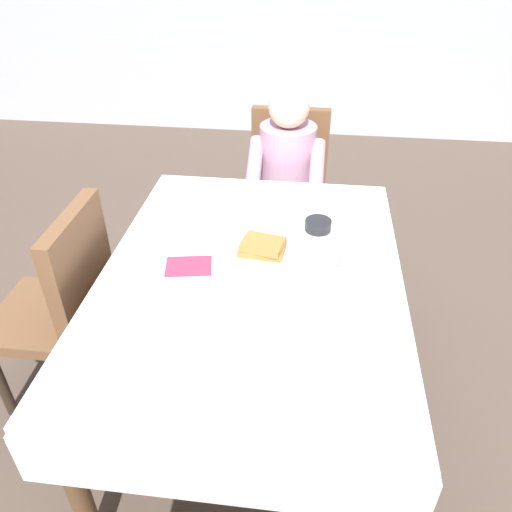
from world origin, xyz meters
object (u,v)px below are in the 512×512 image
Objects in this scene: knife_right_of_plate at (311,262)px; breakfast_stack at (263,246)px; diner_person at (286,172)px; cup_coffee at (327,259)px; bowl_butter at (318,225)px; plate_breakfast at (262,255)px; chair_diner at (288,182)px; fork_left_of_plate at (212,255)px; dining_table_main at (252,290)px; spoon_near_edge at (262,308)px; chair_left_side at (65,299)px.

breakfast_stack is at bearing 87.17° from knife_right_of_plate.
diner_person is 0.95m from knife_right_of_plate.
cup_coffee reaches higher than bowl_butter.
plate_breakfast reaches higher than knife_right_of_plate.
chair_diner is at bearing 13.93° from knife_right_of_plate.
diner_person reaches higher than knife_right_of_plate.
plate_breakfast is at bearing 88.24° from chair_diner.
cup_coffee is at bearing -100.12° from fork_left_of_plate.
dining_table_main is 8.37× the size of breakfast_stack.
spoon_near_edge is at bearing -83.19° from plate_breakfast.
fork_left_of_plate is (-0.19, -0.02, -0.01)m from plate_breakfast.
bowl_butter is (1.01, 0.32, 0.23)m from chair_left_side.
knife_right_of_plate is at bearing 68.43° from spoon_near_edge.
cup_coffee is 0.75× the size of spoon_near_edge.
plate_breakfast is at bearing 75.45° from dining_table_main.
diner_person reaches higher than breakfast_stack.
diner_person is 0.96m from fork_left_of_plate.
chair_diner reaches higher than bowl_butter.
spoon_near_edge is at bearing -83.80° from breakfast_stack.
dining_table_main is 0.78m from chair_left_side.
spoon_near_edge is at bearing -103.50° from chair_left_side.
chair_left_side is at bearing 54.65° from chair_diner.
knife_right_of_plate is (-0.06, 0.03, -0.04)m from cup_coffee.
dining_table_main is 10.16× the size of spoon_near_edge.
chair_left_side reaches higher than bowl_butter.
diner_person is at bearing 90.00° from chair_diner.
diner_person is 0.99m from cup_coffee.
fork_left_of_plate is (-0.16, 0.08, 0.09)m from dining_table_main.
dining_table_main is 1.64× the size of chair_left_side.
fork_left_of_plate reaches higher than dining_table_main.
bowl_butter reaches higher than spoon_near_edge.
dining_table_main is 0.25m from knife_right_of_plate.
diner_person is 1.32m from chair_left_side.
cup_coffee reaches higher than knife_right_of_plate.
plate_breakfast is at bearing 168.67° from cup_coffee.
dining_table_main is 0.23m from spoon_near_edge.
chair_left_side is at bearing -172.70° from plate_breakfast.
fork_left_of_plate is (-0.44, 0.03, -0.04)m from cup_coffee.
knife_right_of_plate is at bearing -85.25° from chair_left_side.
bowl_butter is at bearing 101.85° from chair_diner.
bowl_butter is (0.18, -0.69, 0.09)m from diner_person.
breakfast_stack reaches higher than plate_breakfast.
breakfast_stack is 0.31m from spoon_near_edge.
breakfast_stack is 1.66× the size of bowl_butter.
cup_coffee is (0.27, 0.05, 0.13)m from dining_table_main.
diner_person is at bearing 15.28° from knife_right_of_plate.
bowl_butter is (0.21, 0.22, 0.01)m from plate_breakfast.
chair_diner is 4.65× the size of knife_right_of_plate.
bowl_butter is 0.73× the size of spoon_near_edge.
fork_left_of_plate is at bearing -173.99° from plate_breakfast.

